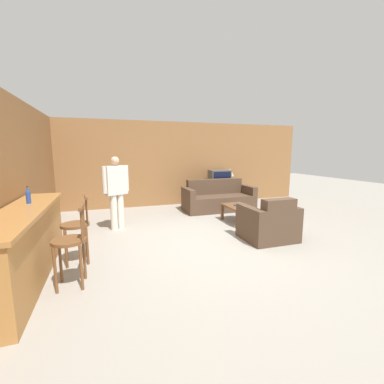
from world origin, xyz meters
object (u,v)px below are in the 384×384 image
(bar_chair_near, at_px, (70,245))
(couch_far, at_px, (218,199))
(book_on_table, at_px, (238,205))
(tv, at_px, (220,178))
(bottle, at_px, (28,196))
(person_by_window, at_px, (116,189))
(coffee_table, at_px, (238,209))
(bar_chair_mid, at_px, (76,228))
(table_lamp, at_px, (230,173))
(tv_unit, at_px, (219,195))
(armchair_near, at_px, (269,224))

(bar_chair_near, relative_size, couch_far, 0.51)
(book_on_table, bearing_deg, tv, 77.32)
(bottle, distance_m, person_by_window, 1.99)
(bar_chair_near, relative_size, coffee_table, 1.22)
(bar_chair_mid, relative_size, bottle, 4.14)
(couch_far, bearing_deg, book_on_table, -93.66)
(coffee_table, height_order, book_on_table, book_on_table)
(table_lamp, bearing_deg, book_on_table, -111.62)
(tv, distance_m, table_lamp, 0.40)
(bar_chair_mid, height_order, coffee_table, bar_chair_mid)
(bar_chair_mid, xyz_separation_m, book_on_table, (3.44, 1.22, -0.12))
(book_on_table, relative_size, table_lamp, 0.43)
(couch_far, distance_m, person_by_window, 3.10)
(bottle, relative_size, table_lamp, 0.45)
(tv, bearing_deg, person_by_window, -151.11)
(tv_unit, bearing_deg, bottle, -143.72)
(tv_unit, height_order, table_lamp, table_lamp)
(couch_far, bearing_deg, bottle, -148.52)
(bar_chair_mid, distance_m, tv, 5.20)
(bar_chair_mid, relative_size, tv, 1.57)
(tv, bearing_deg, bar_chair_mid, -139.26)
(coffee_table, height_order, person_by_window, person_by_window)
(tv_unit, distance_m, bottle, 5.68)
(bar_chair_mid, distance_m, tv_unit, 5.20)
(coffee_table, distance_m, table_lamp, 2.45)
(coffee_table, relative_size, bottle, 3.39)
(bar_chair_near, distance_m, bar_chair_mid, 0.74)
(bar_chair_mid, bearing_deg, book_on_table, 19.57)
(table_lamp, bearing_deg, couch_far, -134.07)
(tv_unit, relative_size, person_by_window, 0.66)
(armchair_near, xyz_separation_m, table_lamp, (0.90, 3.46, 0.69))
(tv_unit, bearing_deg, tv, -90.00)
(tv_unit, bearing_deg, armchair_near, -98.75)
(person_by_window, bearing_deg, tv_unit, 28.93)
(table_lamp, bearing_deg, bottle, -145.85)
(bottle, bearing_deg, bar_chair_mid, -5.46)
(person_by_window, bearing_deg, bottle, -129.78)
(tv, bearing_deg, bottle, -143.75)
(couch_far, distance_m, coffee_table, 1.40)
(couch_far, xyz_separation_m, table_lamp, (0.77, 0.80, 0.69))
(bar_chair_mid, height_order, bottle, bottle)
(person_by_window, bearing_deg, table_lamp, 26.40)
(tv_unit, height_order, tv, tv)
(armchair_near, bearing_deg, couch_far, 87.13)
(coffee_table, distance_m, bottle, 4.26)
(tv, bearing_deg, bar_chair_near, -133.65)
(coffee_table, height_order, tv_unit, tv_unit)
(person_by_window, bearing_deg, bar_chair_mid, -112.69)
(coffee_table, xyz_separation_m, tv, (0.50, 2.18, 0.50))
(bar_chair_mid, xyz_separation_m, table_lamp, (4.30, 3.39, 0.46))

